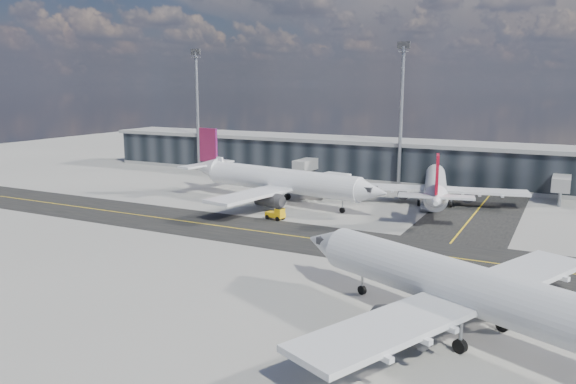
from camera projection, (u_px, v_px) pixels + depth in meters
name	position (u px, v px, depth m)	size (l,w,h in m)	color
ground	(294.00, 245.00, 73.21)	(300.00, 300.00, 0.00)	gray
taxiway_lanes	(352.00, 230.00, 80.84)	(180.00, 63.00, 0.03)	black
terminal_concourse	(408.00, 163.00, 120.42)	(152.00, 19.80, 8.80)	black
floodlight_masts	(401.00, 110.00, 112.21)	(102.50, 0.70, 28.90)	gray
airliner_af	(279.00, 180.00, 98.56)	(41.87, 35.87, 12.43)	white
airliner_redtail	(436.00, 186.00, 96.09)	(30.81, 35.87, 10.70)	white
airliner_near	(481.00, 293.00, 45.34)	(39.68, 34.25, 12.32)	silver
baggage_tug	(277.00, 214.00, 86.80)	(3.28, 2.07, 1.91)	#E2A90B
service_van	(429.00, 205.00, 93.93)	(2.77, 6.00, 1.67)	white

